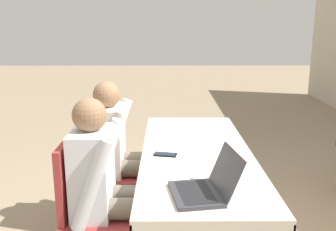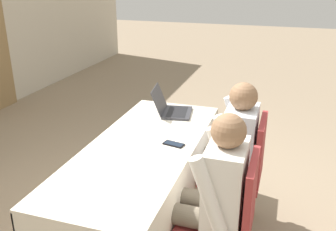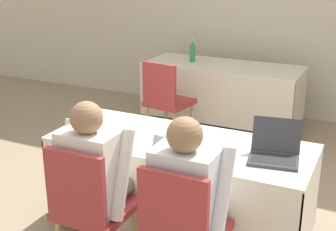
# 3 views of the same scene
# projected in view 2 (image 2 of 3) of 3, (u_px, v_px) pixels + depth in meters

# --- Properties ---
(ground_plane) EXTENTS (24.00, 24.00, 0.00)m
(ground_plane) POSITION_uv_depth(u_px,v_px,m) (144.00, 231.00, 2.91)
(ground_plane) COLOR gray
(conference_table_near) EXTENTS (1.84, 0.73, 0.74)m
(conference_table_near) POSITION_uv_depth(u_px,v_px,m) (143.00, 168.00, 2.71)
(conference_table_near) COLOR beige
(conference_table_near) RESTS_ON ground_plane
(laptop) EXTENTS (0.36, 0.36, 0.23)m
(laptop) POSITION_uv_depth(u_px,v_px,m) (172.00, 109.00, 3.21)
(laptop) COLOR #333338
(laptop) RESTS_ON conference_table_near
(cell_phone) EXTENTS (0.10, 0.16, 0.01)m
(cell_phone) POSITION_uv_depth(u_px,v_px,m) (174.00, 144.00, 2.65)
(cell_phone) COLOR black
(cell_phone) RESTS_ON conference_table_near
(paper_beside_laptop) EXTENTS (0.22, 0.30, 0.00)m
(paper_beside_laptop) POSITION_uv_depth(u_px,v_px,m) (103.00, 168.00, 2.34)
(paper_beside_laptop) COLOR white
(paper_beside_laptop) RESTS_ON conference_table_near
(chair_near_left) EXTENTS (0.44, 0.44, 0.91)m
(chair_near_left) POSITION_uv_depth(u_px,v_px,m) (227.00, 217.00, 2.25)
(chair_near_left) COLOR tan
(chair_near_left) RESTS_ON ground_plane
(chair_near_right) EXTENTS (0.44, 0.44, 0.91)m
(chair_near_right) POSITION_uv_depth(u_px,v_px,m) (242.00, 168.00, 2.81)
(chair_near_right) COLOR tan
(chair_near_right) RESTS_ON ground_plane
(person_checkered_shirt) EXTENTS (0.50, 0.52, 1.17)m
(person_checkered_shirt) POSITION_uv_depth(u_px,v_px,m) (212.00, 192.00, 2.22)
(person_checkered_shirt) COLOR #665B4C
(person_checkered_shirt) RESTS_ON ground_plane
(person_white_shirt) EXTENTS (0.50, 0.52, 1.17)m
(person_white_shirt) POSITION_uv_depth(u_px,v_px,m) (229.00, 147.00, 2.78)
(person_white_shirt) COLOR #665B4C
(person_white_shirt) RESTS_ON ground_plane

